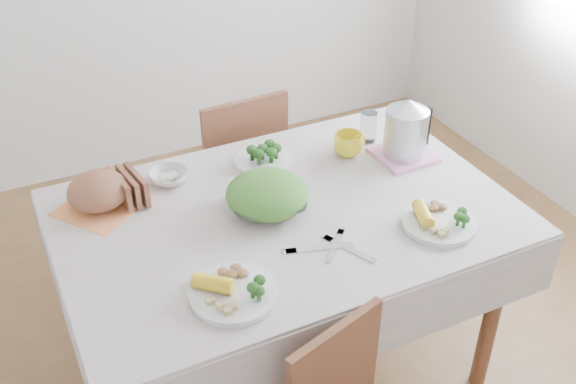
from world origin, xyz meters
name	(u,v)px	position (x,y,z in m)	size (l,w,h in m)	color
floor	(286,366)	(0.00, 0.00, 0.00)	(3.60, 3.60, 0.00)	brown
dining_table	(285,296)	(0.00, 0.00, 0.38)	(1.40, 0.90, 0.75)	brown
tablecloth	(285,212)	(0.00, 0.00, 0.76)	(1.50, 1.00, 0.01)	beige
chair_far	(231,168)	(0.10, 0.78, 0.47)	(0.40, 0.40, 0.88)	brown
salad_bowl	(267,202)	(-0.05, 0.03, 0.79)	(0.26, 0.26, 0.06)	white
dinner_plate_left	(234,293)	(-0.31, -0.31, 0.77)	(0.26, 0.26, 0.02)	white
dinner_plate_right	(439,223)	(0.41, -0.29, 0.77)	(0.24, 0.24, 0.02)	white
broccoli_plate	(263,161)	(0.06, 0.31, 0.77)	(0.21, 0.21, 0.02)	beige
napkin	(101,206)	(-0.55, 0.29, 0.76)	(0.24, 0.24, 0.00)	#FE8F4E
bread_loaf	(99,193)	(-0.55, 0.29, 0.82)	(0.21, 0.19, 0.12)	brown
fruit_bowl	(169,177)	(-0.30, 0.34, 0.78)	(0.14, 0.14, 0.04)	white
yellow_mug	(348,144)	(0.37, 0.23, 0.81)	(0.11, 0.11, 0.09)	yellow
glass_tumbler	(368,126)	(0.50, 0.28, 0.83)	(0.06, 0.06, 0.12)	white
pink_tray	(403,155)	(0.55, 0.12, 0.77)	(0.21, 0.21, 0.02)	#F294C4
electric_kettle	(406,129)	(0.55, 0.12, 0.88)	(0.16, 0.16, 0.22)	#B2B5BA
fork_left	(349,249)	(0.09, -0.27, 0.76)	(0.02, 0.19, 0.00)	silver
fork_right	(335,246)	(0.06, -0.24, 0.76)	(0.02, 0.17, 0.00)	silver
knife	(320,248)	(0.01, -0.23, 0.76)	(0.03, 0.22, 0.00)	silver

